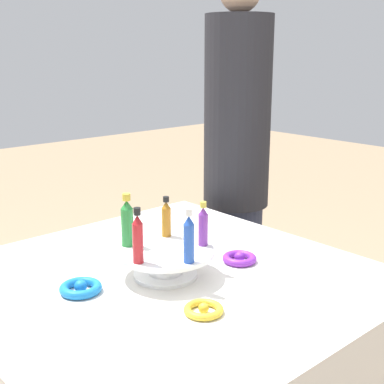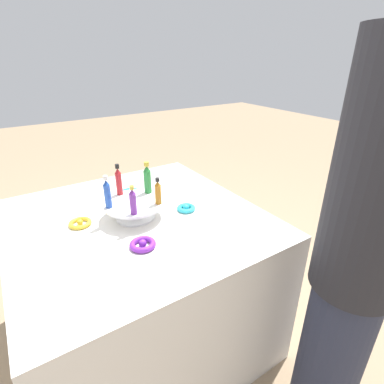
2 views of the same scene
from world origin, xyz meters
TOP-DOWN VIEW (x-y plane):
  - display_stand at (0.00, 0.00)m, footprint 0.27×0.27m
  - bottle_purple at (-0.10, 0.04)m, footprint 0.03×0.03m
  - bottle_amber at (-0.07, -0.08)m, footprint 0.03×0.03m
  - bottle_green at (0.06, -0.09)m, footprint 0.03×0.03m
  - bottle_red at (0.11, 0.02)m, footprint 0.03×0.03m
  - bottle_blue at (0.01, 0.11)m, footprint 0.03×0.03m
  - ribbon_bow_teal at (-0.07, -0.23)m, footprint 0.09×0.09m
  - ribbon_bow_blue at (0.23, -0.07)m, footprint 0.11×0.11m
  - ribbon_bow_gold at (0.07, 0.23)m, footprint 0.10×0.10m
  - ribbon_bow_purple at (-0.23, 0.07)m, footprint 0.10×0.10m
  - person_figure at (-0.75, -0.45)m, footprint 0.27×0.27m

SIDE VIEW (x-z plane):
  - ribbon_bow_gold at x=0.07m, z-range 0.71..0.74m
  - ribbon_bow_teal at x=-0.07m, z-range 0.71..0.74m
  - ribbon_bow_purple at x=-0.23m, z-range 0.71..0.74m
  - ribbon_bow_blue at x=0.23m, z-range 0.71..0.75m
  - display_stand at x=0.00m, z-range 0.73..0.81m
  - person_figure at x=-0.75m, z-range 0.01..1.62m
  - bottle_amber at x=-0.07m, z-range 0.79..0.91m
  - bottle_purple at x=-0.10m, z-range 0.79..0.92m
  - bottle_blue at x=0.01m, z-range 0.79..0.93m
  - bottle_red at x=0.11m, z-range 0.79..0.94m
  - bottle_green at x=0.06m, z-range 0.79..0.94m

